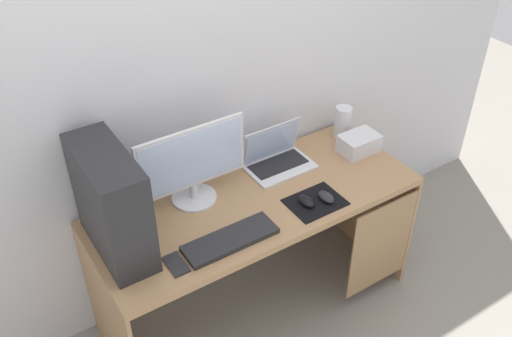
% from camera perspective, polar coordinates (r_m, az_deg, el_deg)
% --- Properties ---
extents(ground_plane, '(8.00, 8.00, 0.00)m').
position_cam_1_polar(ground_plane, '(3.18, -0.00, -13.30)').
color(ground_plane, gray).
extents(wall_back, '(4.00, 0.05, 2.60)m').
position_cam_1_polar(wall_back, '(2.62, -4.20, 10.80)').
color(wall_back, silver).
rests_on(wall_back, ground_plane).
extents(desk, '(1.57, 0.62, 0.73)m').
position_cam_1_polar(desk, '(2.76, 0.46, -5.31)').
color(desk, '#A37A51').
rests_on(desk, ground_plane).
extents(pc_tower, '(0.18, 0.46, 0.47)m').
position_cam_1_polar(pc_tower, '(2.35, -14.28, -3.41)').
color(pc_tower, '#232326').
rests_on(pc_tower, desk).
extents(monitor, '(0.53, 0.21, 0.39)m').
position_cam_1_polar(monitor, '(2.56, -6.41, 0.37)').
color(monitor, silver).
rests_on(monitor, desk).
extents(laptop, '(0.33, 0.22, 0.21)m').
position_cam_1_polar(laptop, '(2.86, 2.10, 1.07)').
color(laptop, silver).
rests_on(laptop, desk).
extents(speaker, '(0.09, 0.09, 0.18)m').
position_cam_1_polar(speaker, '(3.10, 8.68, 4.61)').
color(speaker, silver).
rests_on(speaker, desk).
extents(projector, '(0.20, 0.14, 0.10)m').
position_cam_1_polar(projector, '(3.01, 10.27, 2.48)').
color(projector, silver).
rests_on(projector, desk).
extents(keyboard, '(0.42, 0.14, 0.02)m').
position_cam_1_polar(keyboard, '(2.45, -2.59, -7.12)').
color(keyboard, '#232326').
rests_on(keyboard, desk).
extents(mousepad, '(0.26, 0.20, 0.00)m').
position_cam_1_polar(mousepad, '(2.66, 5.96, -3.36)').
color(mousepad, black).
rests_on(mousepad, desk).
extents(mouse_left, '(0.06, 0.10, 0.03)m').
position_cam_1_polar(mouse_left, '(2.64, 5.08, -3.27)').
color(mouse_left, black).
rests_on(mouse_left, mousepad).
extents(mouse_right, '(0.06, 0.10, 0.03)m').
position_cam_1_polar(mouse_right, '(2.67, 7.03, -2.84)').
color(mouse_right, '#232326').
rests_on(mouse_right, mousepad).
extents(cell_phone, '(0.07, 0.13, 0.01)m').
position_cam_1_polar(cell_phone, '(2.38, -8.01, -9.49)').
color(cell_phone, '#232326').
rests_on(cell_phone, desk).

